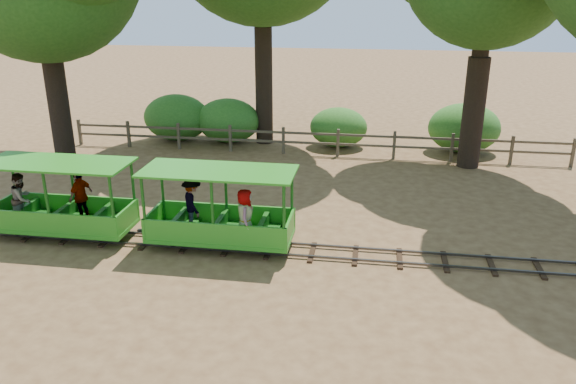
# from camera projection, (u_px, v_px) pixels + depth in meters

# --- Properties ---
(ground) EXTENTS (90.00, 90.00, 0.00)m
(ground) POSITION_uv_depth(u_px,v_px,m) (270.00, 250.00, 13.15)
(ground) COLOR #996E41
(ground) RESTS_ON ground
(track) EXTENTS (22.00, 1.00, 0.10)m
(track) POSITION_uv_depth(u_px,v_px,m) (270.00, 248.00, 13.12)
(track) COLOR #3F3D3A
(track) RESTS_ON ground
(carriage_front) EXTENTS (3.51, 1.43, 1.82)m
(carriage_front) POSITION_uv_depth(u_px,v_px,m) (58.00, 206.00, 13.63)
(carriage_front) COLOR #2F9620
(carriage_front) RESTS_ON track
(carriage_rear) EXTENTS (3.51, 1.44, 1.82)m
(carriage_rear) POSITION_uv_depth(u_px,v_px,m) (217.00, 215.00, 13.05)
(carriage_rear) COLOR #2F9620
(carriage_rear) RESTS_ON track
(fence) EXTENTS (18.10, 0.10, 1.00)m
(fence) POSITION_uv_depth(u_px,v_px,m) (311.00, 140.00, 20.36)
(fence) COLOR brown
(fence) RESTS_ON ground
(shrub_west) EXTENTS (2.64, 2.03, 1.83)m
(shrub_west) POSITION_uv_depth(u_px,v_px,m) (177.00, 117.00, 22.25)
(shrub_west) COLOR #2D6B1E
(shrub_west) RESTS_ON ground
(shrub_mid_w) EXTENTS (2.49, 1.92, 1.72)m
(shrub_mid_w) POSITION_uv_depth(u_px,v_px,m) (228.00, 121.00, 21.97)
(shrub_mid_w) COLOR #2D6B1E
(shrub_mid_w) RESTS_ON ground
(shrub_mid_e) EXTENTS (2.18, 1.68, 1.51)m
(shrub_mid_e) POSITION_uv_depth(u_px,v_px,m) (338.00, 127.00, 21.37)
(shrub_mid_e) COLOR #2D6B1E
(shrub_mid_e) RESTS_ON ground
(shrub_east) EXTENTS (2.61, 2.01, 1.81)m
(shrub_east) POSITION_uv_depth(u_px,v_px,m) (464.00, 128.00, 20.64)
(shrub_east) COLOR #2D6B1E
(shrub_east) RESTS_ON ground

